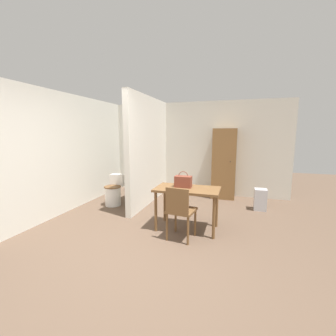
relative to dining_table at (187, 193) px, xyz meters
The scene contains 10 objects.
ground_plane 1.41m from the dining_table, 114.06° to the right, with size 16.00×16.00×0.00m, color brown.
wall_back 2.59m from the dining_table, 101.71° to the left, with size 5.27×0.12×2.50m.
wall_left 2.84m from the dining_table, 166.87° to the left, with size 0.12×4.56×2.50m.
partition_wall 1.86m from the dining_table, 133.71° to the left, with size 0.12×2.27×2.50m.
dining_table is the anchor object (origin of this frame).
wooden_chair 0.46m from the dining_table, 92.21° to the right, with size 0.46×0.46×0.86m.
toilet 2.13m from the dining_table, 156.92° to the left, with size 0.38×0.53×0.69m.
handbag 0.22m from the dining_table, 149.56° to the left, with size 0.29×0.16×0.28m.
wooden_cabinet 2.24m from the dining_table, 77.50° to the left, with size 0.59×0.45×1.78m.
space_heater 1.99m from the dining_table, 47.38° to the left, with size 0.26×0.24×0.47m.
Camera 1 is at (1.31, -2.54, 1.68)m, focal length 24.00 mm.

